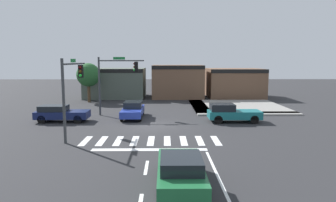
{
  "coord_description": "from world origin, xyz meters",
  "views": [
    {
      "loc": [
        0.91,
        -23.97,
        5.22
      ],
      "look_at": [
        1.17,
        1.28,
        1.84
      ],
      "focal_mm": 32.86,
      "sensor_mm": 36.0,
      "label": 1
    }
  ],
  "objects_px": {
    "car_navy": "(60,113)",
    "roadside_tree": "(88,75)",
    "traffic_signal_southwest": "(72,82)",
    "car_blue": "(133,110)",
    "car_teal": "(231,113)",
    "traffic_signal_northwest": "(116,75)",
    "car_green": "(181,171)"
  },
  "relations": [
    {
      "from": "traffic_signal_northwest",
      "to": "car_blue",
      "type": "distance_m",
      "value": 3.76
    },
    {
      "from": "car_navy",
      "to": "roadside_tree",
      "type": "bearing_deg",
      "value": 92.48
    },
    {
      "from": "car_green",
      "to": "car_blue",
      "type": "xyz_separation_m",
      "value": [
        -3.54,
        15.61,
        -0.0
      ]
    },
    {
      "from": "car_navy",
      "to": "car_teal",
      "type": "bearing_deg",
      "value": -1.19
    },
    {
      "from": "car_teal",
      "to": "car_navy",
      "type": "bearing_deg",
      "value": 178.81
    },
    {
      "from": "traffic_signal_northwest",
      "to": "car_blue",
      "type": "relative_size",
      "value": 1.17
    },
    {
      "from": "car_blue",
      "to": "traffic_signal_southwest",
      "type": "bearing_deg",
      "value": -26.77
    },
    {
      "from": "car_teal",
      "to": "traffic_signal_northwest",
      "type": "bearing_deg",
      "value": 161.77
    },
    {
      "from": "car_green",
      "to": "car_navy",
      "type": "bearing_deg",
      "value": 34.46
    },
    {
      "from": "traffic_signal_southwest",
      "to": "car_blue",
      "type": "xyz_separation_m",
      "value": [
        3.38,
        6.69,
        -3.0
      ]
    },
    {
      "from": "car_navy",
      "to": "roadside_tree",
      "type": "height_order",
      "value": "roadside_tree"
    },
    {
      "from": "traffic_signal_southwest",
      "to": "car_green",
      "type": "distance_m",
      "value": 11.67
    },
    {
      "from": "car_teal",
      "to": "roadside_tree",
      "type": "distance_m",
      "value": 19.68
    },
    {
      "from": "traffic_signal_southwest",
      "to": "car_blue",
      "type": "bearing_deg",
      "value": -26.77
    },
    {
      "from": "car_blue",
      "to": "car_green",
      "type": "bearing_deg",
      "value": 12.76
    },
    {
      "from": "traffic_signal_southwest",
      "to": "traffic_signal_northwest",
      "type": "distance_m",
      "value": 8.19
    },
    {
      "from": "car_teal",
      "to": "car_green",
      "type": "relative_size",
      "value": 0.94
    },
    {
      "from": "car_navy",
      "to": "car_green",
      "type": "distance_m",
      "value": 16.82
    },
    {
      "from": "traffic_signal_northwest",
      "to": "car_navy",
      "type": "xyz_separation_m",
      "value": [
        -4.29,
        -3.06,
        -3.09
      ]
    },
    {
      "from": "traffic_signal_northwest",
      "to": "roadside_tree",
      "type": "height_order",
      "value": "traffic_signal_northwest"
    },
    {
      "from": "car_blue",
      "to": "traffic_signal_northwest",
      "type": "bearing_deg",
      "value": -127.99
    },
    {
      "from": "traffic_signal_northwest",
      "to": "car_blue",
      "type": "bearing_deg",
      "value": -37.99
    },
    {
      "from": "traffic_signal_northwest",
      "to": "car_teal",
      "type": "bearing_deg",
      "value": -18.23
    },
    {
      "from": "roadside_tree",
      "to": "car_navy",
      "type": "bearing_deg",
      "value": -87.52
    },
    {
      "from": "car_teal",
      "to": "car_green",
      "type": "xyz_separation_m",
      "value": [
        -4.98,
        -13.57,
        -0.04
      ]
    },
    {
      "from": "car_navy",
      "to": "roadside_tree",
      "type": "distance_m",
      "value": 12.44
    },
    {
      "from": "car_blue",
      "to": "roadside_tree",
      "type": "distance_m",
      "value": 12.55
    },
    {
      "from": "car_navy",
      "to": "roadside_tree",
      "type": "xyz_separation_m",
      "value": [
        -0.53,
        12.15,
        2.64
      ]
    },
    {
      "from": "traffic_signal_southwest",
      "to": "roadside_tree",
      "type": "height_order",
      "value": "traffic_signal_southwest"
    },
    {
      "from": "car_green",
      "to": "car_teal",
      "type": "bearing_deg",
      "value": -20.15
    },
    {
      "from": "car_teal",
      "to": "car_blue",
      "type": "xyz_separation_m",
      "value": [
        -8.52,
        2.04,
        -0.04
      ]
    },
    {
      "from": "traffic_signal_northwest",
      "to": "car_blue",
      "type": "xyz_separation_m",
      "value": [
        1.69,
        -1.32,
        -3.09
      ]
    }
  ]
}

